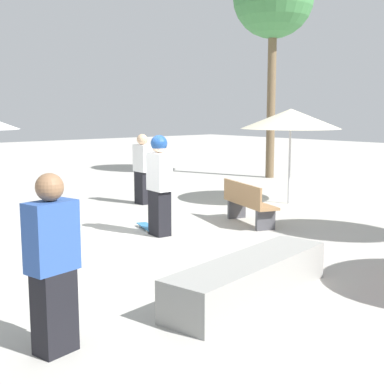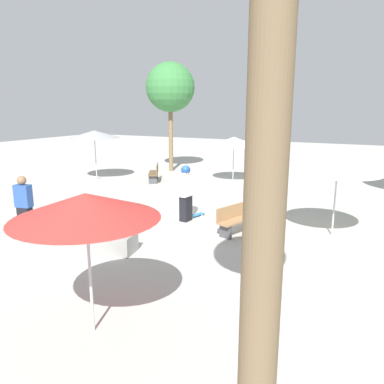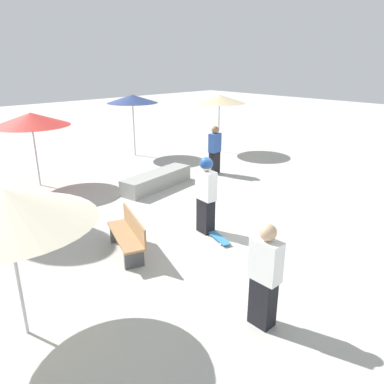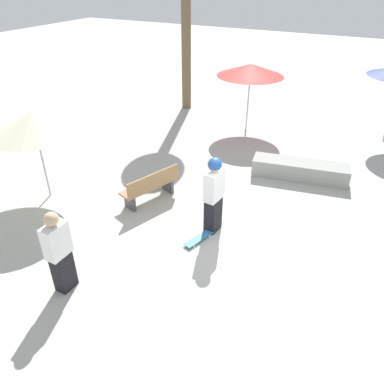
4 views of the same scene
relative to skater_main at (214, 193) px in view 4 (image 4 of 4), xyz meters
name	(u,v)px [view 4 (image 4 of 4)]	position (x,y,z in m)	size (l,w,h in m)	color
ground_plane	(242,246)	(-0.25, -0.84, -1.00)	(60.00, 60.00, 0.00)	#B2AFA8
skater_main	(214,193)	(0.00, 0.00, 0.00)	(0.52, 0.32, 1.85)	black
skateboard	(199,238)	(-0.52, 0.09, -0.94)	(0.82, 0.43, 0.07)	teal
concrete_ledge	(300,170)	(3.39, -1.19, -0.75)	(1.14, 2.75, 0.50)	gray
bench_near	(151,186)	(0.38, 1.94, -0.57)	(1.66, 0.94, 0.85)	#47474C
shade_umbrella_cream	(33,121)	(-0.64, 4.49, 1.09)	(2.43, 2.43, 2.33)	#B7B7BC
shade_umbrella_red	(251,70)	(6.22, 1.49, 1.17)	(2.35, 2.35, 2.37)	#B7B7BC
bystander_far	(59,252)	(-2.95, 1.72, -0.14)	(0.47, 0.27, 1.72)	black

